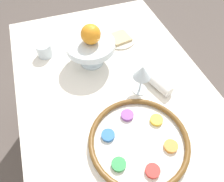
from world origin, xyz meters
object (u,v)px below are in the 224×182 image
at_px(cup_near, 44,50).
at_px(fruit_stand, 90,47).
at_px(seder_plate, 139,141).
at_px(bread_plate, 120,39).
at_px(wine_glass, 142,73).
at_px(napkin_roll, 157,82).
at_px(orange_fruit, 91,34).

bearing_deg(cup_near, fruit_stand, -121.81).
height_order(seder_plate, cup_near, cup_near).
bearing_deg(bread_plate, cup_near, 88.33).
bearing_deg(wine_glass, seder_plate, 155.46).
relative_size(wine_glass, napkin_roll, 0.90).
bearing_deg(wine_glass, napkin_roll, -90.46).
xyz_separation_m(bread_plate, cup_near, (0.01, 0.38, 0.02)).
height_order(seder_plate, napkin_roll, napkin_roll).
bearing_deg(wine_glass, cup_near, 44.51).
relative_size(fruit_stand, orange_fruit, 2.57).
xyz_separation_m(seder_plate, cup_near, (0.57, 0.24, 0.02)).
xyz_separation_m(wine_glass, cup_near, (0.35, 0.34, -0.07)).
bearing_deg(bread_plate, wine_glass, 173.82).
relative_size(bread_plate, cup_near, 2.21).
bearing_deg(napkin_roll, fruit_stand, 44.44).
bearing_deg(seder_plate, cup_near, 23.06).
xyz_separation_m(orange_fruit, cup_near, (0.12, 0.20, -0.13)).
distance_m(wine_glass, napkin_roll, 0.11).
bearing_deg(wine_glass, bread_plate, -6.18).
relative_size(wine_glass, cup_near, 1.94).
distance_m(fruit_stand, cup_near, 0.24).
relative_size(seder_plate, orange_fruit, 4.22).
height_order(seder_plate, fruit_stand, fruit_stand).
xyz_separation_m(fruit_stand, orange_fruit, (-0.00, -0.01, 0.06)).
relative_size(seder_plate, bread_plate, 2.23).
bearing_deg(cup_near, napkin_roll, -129.75).
xyz_separation_m(seder_plate, orange_fruit, (0.44, 0.04, 0.14)).
height_order(seder_plate, bread_plate, seder_plate).
xyz_separation_m(wine_glass, napkin_roll, (-0.00, -0.08, -0.08)).
height_order(wine_glass, cup_near, wine_glass).
distance_m(wine_glass, orange_fruit, 0.27).
bearing_deg(fruit_stand, wine_glass, -147.32).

